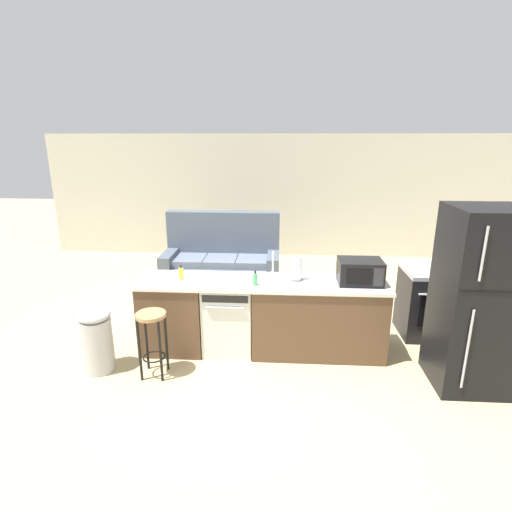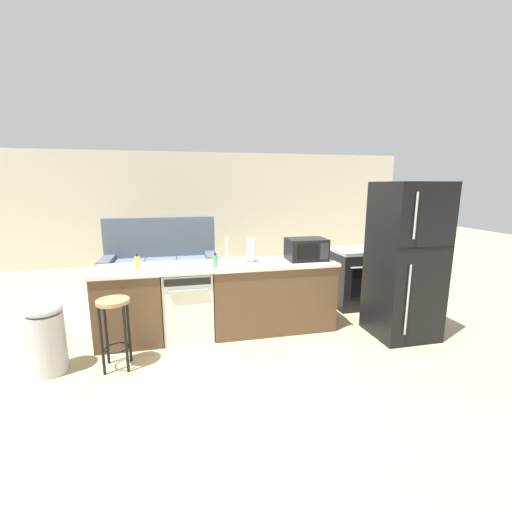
{
  "view_description": "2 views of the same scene",
  "coord_description": "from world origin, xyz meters",
  "px_view_note": "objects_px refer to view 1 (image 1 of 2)",
  "views": [
    {
      "loc": [
        0.36,
        -4.41,
        2.52
      ],
      "look_at": [
        0.05,
        0.53,
        1.05
      ],
      "focal_mm": 28.0,
      "sensor_mm": 36.0,
      "label": 1
    },
    {
      "loc": [
        -0.32,
        -4.1,
        1.86
      ],
      "look_at": [
        0.66,
        0.2,
        0.94
      ],
      "focal_mm": 24.0,
      "sensor_mm": 36.0,
      "label": 2
    }
  ],
  "objects_px": {
    "stove_range": "(431,302)",
    "kettle": "(455,267)",
    "microwave": "(360,272)",
    "dish_soap_bottle": "(181,273)",
    "refrigerator": "(477,300)",
    "bar_stool": "(152,331)",
    "soap_bottle": "(255,279)",
    "dishwasher": "(229,317)",
    "paper_towel_roll": "(297,269)",
    "trash_bin": "(97,339)",
    "couch": "(222,263)"
  },
  "relations": [
    {
      "from": "microwave",
      "to": "paper_towel_roll",
      "type": "height_order",
      "value": "paper_towel_roll"
    },
    {
      "from": "soap_bottle",
      "to": "dish_soap_bottle",
      "type": "bearing_deg",
      "value": 170.72
    },
    {
      "from": "dishwasher",
      "to": "dish_soap_bottle",
      "type": "relative_size",
      "value": 4.77
    },
    {
      "from": "soap_bottle",
      "to": "kettle",
      "type": "bearing_deg",
      "value": 13.13
    },
    {
      "from": "bar_stool",
      "to": "stove_range",
      "type": "bearing_deg",
      "value": 19.33
    },
    {
      "from": "dishwasher",
      "to": "paper_towel_roll",
      "type": "distance_m",
      "value": 1.03
    },
    {
      "from": "microwave",
      "to": "paper_towel_roll",
      "type": "bearing_deg",
      "value": 175.1
    },
    {
      "from": "refrigerator",
      "to": "kettle",
      "type": "xyz_separation_m",
      "value": [
        0.17,
        0.97,
        0.04
      ]
    },
    {
      "from": "dishwasher",
      "to": "kettle",
      "type": "relative_size",
      "value": 4.1
    },
    {
      "from": "stove_range",
      "to": "paper_towel_roll",
      "type": "bearing_deg",
      "value": -164.68
    },
    {
      "from": "dishwasher",
      "to": "microwave",
      "type": "distance_m",
      "value": 1.65
    },
    {
      "from": "refrigerator",
      "to": "bar_stool",
      "type": "relative_size",
      "value": 2.56
    },
    {
      "from": "bar_stool",
      "to": "trash_bin",
      "type": "bearing_deg",
      "value": 174.85
    },
    {
      "from": "paper_towel_roll",
      "to": "dishwasher",
      "type": "bearing_deg",
      "value": -175.8
    },
    {
      "from": "refrigerator",
      "to": "couch",
      "type": "relative_size",
      "value": 0.95
    },
    {
      "from": "microwave",
      "to": "dish_soap_bottle",
      "type": "xyz_separation_m",
      "value": [
        -2.09,
        0.0,
        -0.07
      ]
    },
    {
      "from": "microwave",
      "to": "stove_range",
      "type": "bearing_deg",
      "value": 27.24
    },
    {
      "from": "dish_soap_bottle",
      "to": "trash_bin",
      "type": "relative_size",
      "value": 0.24
    },
    {
      "from": "soap_bottle",
      "to": "trash_bin",
      "type": "height_order",
      "value": "soap_bottle"
    },
    {
      "from": "dish_soap_bottle",
      "to": "couch",
      "type": "bearing_deg",
      "value": 86.19
    },
    {
      "from": "dishwasher",
      "to": "trash_bin",
      "type": "height_order",
      "value": "dishwasher"
    },
    {
      "from": "stove_range",
      "to": "dish_soap_bottle",
      "type": "relative_size",
      "value": 5.11
    },
    {
      "from": "soap_bottle",
      "to": "stove_range",
      "type": "bearing_deg",
      "value": 17.01
    },
    {
      "from": "refrigerator",
      "to": "kettle",
      "type": "relative_size",
      "value": 9.24
    },
    {
      "from": "bar_stool",
      "to": "couch",
      "type": "distance_m",
      "value": 2.92
    },
    {
      "from": "dishwasher",
      "to": "trash_bin",
      "type": "distance_m",
      "value": 1.51
    },
    {
      "from": "trash_bin",
      "to": "stove_range",
      "type": "bearing_deg",
      "value": 15.59
    },
    {
      "from": "kettle",
      "to": "trash_bin",
      "type": "bearing_deg",
      "value": -166.64
    },
    {
      "from": "dishwasher",
      "to": "stove_range",
      "type": "xyz_separation_m",
      "value": [
        2.6,
        0.55,
        0.03
      ]
    },
    {
      "from": "stove_range",
      "to": "microwave",
      "type": "distance_m",
      "value": 1.34
    },
    {
      "from": "refrigerator",
      "to": "paper_towel_roll",
      "type": "height_order",
      "value": "refrigerator"
    },
    {
      "from": "kettle",
      "to": "trash_bin",
      "type": "height_order",
      "value": "kettle"
    },
    {
      "from": "microwave",
      "to": "dish_soap_bottle",
      "type": "height_order",
      "value": "microwave"
    },
    {
      "from": "microwave",
      "to": "bar_stool",
      "type": "distance_m",
      "value": 2.41
    },
    {
      "from": "refrigerator",
      "to": "paper_towel_roll",
      "type": "relative_size",
      "value": 6.72
    },
    {
      "from": "refrigerator",
      "to": "couch",
      "type": "xyz_separation_m",
      "value": [
        -3.01,
        2.83,
        -0.55
      ]
    },
    {
      "from": "stove_range",
      "to": "kettle",
      "type": "bearing_deg",
      "value": -36.68
    },
    {
      "from": "bar_stool",
      "to": "dishwasher",
      "type": "bearing_deg",
      "value": 39.99
    },
    {
      "from": "paper_towel_roll",
      "to": "soap_bottle",
      "type": "relative_size",
      "value": 1.6
    },
    {
      "from": "soap_bottle",
      "to": "trash_bin",
      "type": "relative_size",
      "value": 0.24
    },
    {
      "from": "soap_bottle",
      "to": "bar_stool",
      "type": "relative_size",
      "value": 0.24
    },
    {
      "from": "stove_range",
      "to": "dish_soap_bottle",
      "type": "height_order",
      "value": "dish_soap_bottle"
    },
    {
      "from": "microwave",
      "to": "soap_bottle",
      "type": "distance_m",
      "value": 1.21
    },
    {
      "from": "refrigerator",
      "to": "bar_stool",
      "type": "height_order",
      "value": "refrigerator"
    },
    {
      "from": "refrigerator",
      "to": "dish_soap_bottle",
      "type": "distance_m",
      "value": 3.21
    },
    {
      "from": "dish_soap_bottle",
      "to": "kettle",
      "type": "bearing_deg",
      "value": 7.24
    },
    {
      "from": "stove_range",
      "to": "bar_stool",
      "type": "distance_m",
      "value": 3.55
    },
    {
      "from": "soap_bottle",
      "to": "bar_stool",
      "type": "xyz_separation_m",
      "value": [
        -1.08,
        -0.48,
        -0.44
      ]
    },
    {
      "from": "refrigerator",
      "to": "couch",
      "type": "bearing_deg",
      "value": 136.78
    },
    {
      "from": "kettle",
      "to": "paper_towel_roll",
      "type": "bearing_deg",
      "value": -169.47
    }
  ]
}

